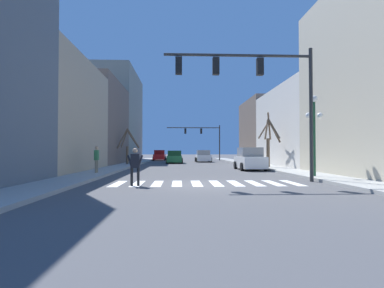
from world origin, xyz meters
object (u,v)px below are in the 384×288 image
object	(u,v)px
pedestrian_crossing_street	(97,157)
street_tree_left_mid	(128,146)
car_driving_toward_lane	(160,156)
street_lamp_right_corner	(314,119)
car_parked_left_near	(175,157)
pedestrian_on_right_sidewalk	(135,163)
car_driving_away_lane	(203,156)
street_tree_left_far	(269,140)
traffic_signal_far	(203,134)
traffic_signal_near	(257,81)
car_parked_left_far	(250,160)

from	to	relation	value
pedestrian_crossing_street	street_tree_left_mid	size ratio (longest dim) A/B	0.44
car_driving_toward_lane	pedestrian_crossing_street	distance (m)	29.33
car_driving_toward_lane	street_lamp_right_corner	bearing A→B (deg)	-162.08
street_lamp_right_corner	car_parked_left_near	world-z (taller)	street_lamp_right_corner
car_parked_left_near	pedestrian_on_right_sidewalk	world-z (taller)	pedestrian_on_right_sidewalk
car_parked_left_near	pedestrian_crossing_street	xyz separation A→B (m)	(-4.58, -18.39, 0.40)
street_lamp_right_corner	car_driving_away_lane	bearing A→B (deg)	99.01
pedestrian_crossing_street	pedestrian_on_right_sidewalk	size ratio (longest dim) A/B	1.02
pedestrian_on_right_sidewalk	street_tree_left_far	size ratio (longest dim) A/B	0.35
car_parked_left_near	pedestrian_on_right_sidewalk	distance (m)	24.30
car_driving_away_lane	car_parked_left_near	bearing A→B (deg)	135.17
traffic_signal_far	car_parked_left_near	xyz separation A→B (m)	(-4.38, -10.63, -3.47)
street_lamp_right_corner	street_tree_left_mid	world-z (taller)	street_lamp_right_corner
traffic_signal_near	car_parked_left_far	bearing A→B (deg)	78.95
car_parked_left_near	street_tree_left_far	world-z (taller)	street_tree_left_far
pedestrian_crossing_street	street_tree_left_mid	xyz separation A→B (m)	(-0.20, 12.71, 0.86)
traffic_signal_far	street_lamp_right_corner	world-z (taller)	traffic_signal_far
car_parked_left_near	car_parked_left_far	world-z (taller)	car_parked_left_far
car_driving_toward_lane	traffic_signal_far	bearing A→B (deg)	-91.97
street_lamp_right_corner	pedestrian_crossing_street	distance (m)	12.99
traffic_signal_near	traffic_signal_far	xyz separation A→B (m)	(-0.02, 33.46, -0.72)
street_lamp_right_corner	street_tree_left_far	size ratio (longest dim) A/B	0.93
traffic_signal_near	street_tree_left_mid	world-z (taller)	traffic_signal_near
street_lamp_right_corner	car_parked_left_near	distance (m)	22.96
street_lamp_right_corner	street_tree_left_mid	distance (m)	20.24
car_parked_left_far	pedestrian_crossing_street	distance (m)	11.76
car_driving_away_lane	pedestrian_crossing_street	xyz separation A→B (m)	(-8.44, -22.27, 0.37)
car_parked_left_near	car_parked_left_far	bearing A→B (deg)	24.32
traffic_signal_near	street_lamp_right_corner	distance (m)	4.12
traffic_signal_far	car_driving_away_lane	xyz separation A→B (m)	(-0.52, -6.74, -3.44)
street_lamp_right_corner	street_tree_left_far	world-z (taller)	street_tree_left_far
street_tree_left_mid	car_parked_left_near	bearing A→B (deg)	49.90
car_driving_away_lane	street_tree_left_mid	size ratio (longest dim) A/B	1.18
traffic_signal_near	pedestrian_crossing_street	distance (m)	10.71
pedestrian_on_right_sidewalk	car_parked_left_near	bearing A→B (deg)	-95.80
car_driving_away_lane	street_tree_left_mid	bearing A→B (deg)	137.89
pedestrian_crossing_street	street_tree_left_mid	distance (m)	12.74
car_driving_away_lane	car_parked_left_far	world-z (taller)	car_parked_left_far
street_lamp_right_corner	car_driving_away_lane	xyz separation A→B (m)	(-4.01, 25.30, -2.48)
traffic_signal_near	pedestrian_on_right_sidewalk	bearing A→B (deg)	-166.00
car_driving_toward_lane	car_parked_left_near	bearing A→B (deg)	-166.72
street_lamp_right_corner	car_parked_left_near	xyz separation A→B (m)	(-7.87, 21.42, -2.51)
car_driving_away_lane	car_driving_toward_lane	bearing A→B (deg)	42.61
street_tree_left_far	pedestrian_crossing_street	bearing A→B (deg)	-154.00
street_lamp_right_corner	pedestrian_on_right_sidewalk	bearing A→B (deg)	-162.83
pedestrian_crossing_street	traffic_signal_near	bearing A→B (deg)	-115.86
street_tree_left_far	car_driving_toward_lane	bearing A→B (deg)	115.09
traffic_signal_near	pedestrian_on_right_sidewalk	distance (m)	7.11
car_parked_left_near	car_driving_toward_lane	world-z (taller)	car_driving_toward_lane
street_tree_left_mid	car_driving_away_lane	bearing A→B (deg)	47.89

